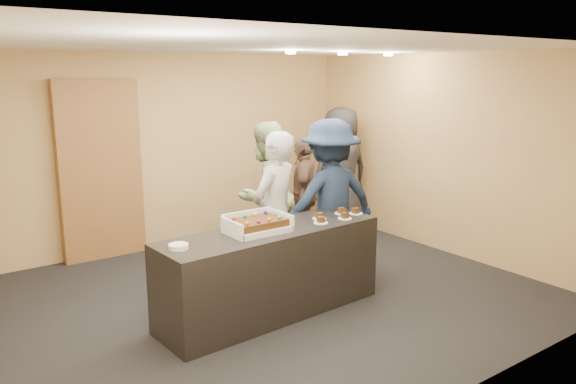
# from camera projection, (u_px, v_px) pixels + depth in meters

# --- Properties ---
(room) EXTENTS (6.04, 6.00, 2.70)m
(room) POSITION_uv_depth(u_px,v_px,m) (257.00, 178.00, 5.93)
(room) COLOR black
(room) RESTS_ON ground
(serving_counter) EXTENTS (2.44, 0.83, 0.90)m
(serving_counter) POSITION_uv_depth(u_px,v_px,m) (271.00, 272.00, 5.74)
(serving_counter) COLOR black
(serving_counter) RESTS_ON floor
(storage_cabinet) EXTENTS (1.08, 0.15, 2.37)m
(storage_cabinet) POSITION_uv_depth(u_px,v_px,m) (100.00, 170.00, 7.35)
(storage_cabinet) COLOR brown
(storage_cabinet) RESTS_ON floor
(cake_box) EXTENTS (0.61, 0.42, 0.18)m
(cake_box) POSITION_uv_depth(u_px,v_px,m) (257.00, 227.00, 5.56)
(cake_box) COLOR white
(cake_box) RESTS_ON serving_counter
(sheet_cake) EXTENTS (0.51, 0.36, 0.11)m
(sheet_cake) POSITION_uv_depth(u_px,v_px,m) (258.00, 223.00, 5.53)
(sheet_cake) COLOR #351E0C
(sheet_cake) RESTS_ON cake_box
(plate_stack) EXTENTS (0.18, 0.18, 0.04)m
(plate_stack) POSITION_uv_depth(u_px,v_px,m) (178.00, 246.00, 5.02)
(plate_stack) COLOR white
(plate_stack) RESTS_ON serving_counter
(slice_a) EXTENTS (0.15, 0.15, 0.07)m
(slice_a) POSITION_uv_depth(u_px,v_px,m) (321.00, 221.00, 5.87)
(slice_a) COLOR white
(slice_a) RESTS_ON serving_counter
(slice_b) EXTENTS (0.15, 0.15, 0.07)m
(slice_b) POSITION_uv_depth(u_px,v_px,m) (319.00, 217.00, 6.03)
(slice_b) COLOR white
(slice_b) RESTS_ON serving_counter
(slice_c) EXTENTS (0.15, 0.15, 0.07)m
(slice_c) POSITION_uv_depth(u_px,v_px,m) (345.00, 217.00, 6.04)
(slice_c) COLOR white
(slice_c) RESTS_ON serving_counter
(slice_d) EXTENTS (0.15, 0.15, 0.07)m
(slice_d) POSITION_uv_depth(u_px,v_px,m) (341.00, 212.00, 6.26)
(slice_d) COLOR white
(slice_d) RESTS_ON serving_counter
(slice_e) EXTENTS (0.15, 0.15, 0.07)m
(slice_e) POSITION_uv_depth(u_px,v_px,m) (356.00, 212.00, 6.26)
(slice_e) COLOR white
(slice_e) RESTS_ON serving_counter
(person_server_grey) EXTENTS (0.78, 0.65, 1.83)m
(person_server_grey) POSITION_uv_depth(u_px,v_px,m) (275.00, 214.00, 6.20)
(person_server_grey) COLOR #B0B0B5
(person_server_grey) RESTS_ON floor
(person_sage_man) EXTENTS (1.07, 0.94, 1.85)m
(person_sage_man) POSITION_uv_depth(u_px,v_px,m) (266.00, 195.00, 7.06)
(person_sage_man) COLOR #95A979
(person_sage_man) RESTS_ON floor
(person_navy_man) EXTENTS (1.34, 0.91, 1.92)m
(person_navy_man) POSITION_uv_depth(u_px,v_px,m) (330.00, 200.00, 6.65)
(person_navy_man) COLOR #18253F
(person_navy_man) RESTS_ON floor
(person_brown_extra) EXTENTS (0.90, 0.94, 1.57)m
(person_brown_extra) POSITION_uv_depth(u_px,v_px,m) (304.00, 194.00, 7.83)
(person_brown_extra) COLOR brown
(person_brown_extra) RESTS_ON floor
(person_dark_suit) EXTENTS (1.03, 0.75, 1.94)m
(person_dark_suit) POSITION_uv_depth(u_px,v_px,m) (340.00, 172.00, 8.47)
(person_dark_suit) COLOR black
(person_dark_suit) RESTS_ON floor
(ceiling_spotlights) EXTENTS (1.72, 0.12, 0.03)m
(ceiling_spotlights) POSITION_uv_depth(u_px,v_px,m) (343.00, 54.00, 6.96)
(ceiling_spotlights) COLOR #FFEAC6
(ceiling_spotlights) RESTS_ON ceiling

